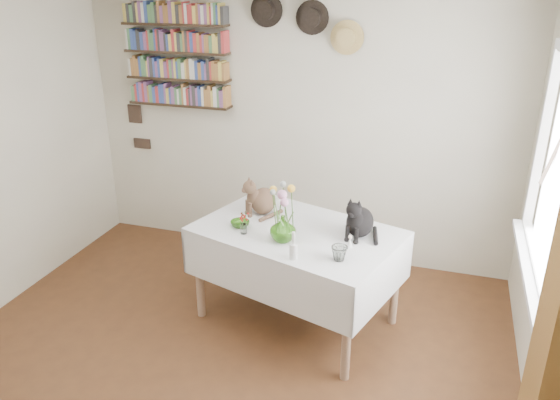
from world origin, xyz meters
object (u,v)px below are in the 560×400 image
(bookshelf_unit, at_px, (177,56))
(dining_table, at_px, (297,253))
(black_cat, at_px, (360,215))
(flower_vase, at_px, (283,228))
(tabby_cat, at_px, (263,194))

(bookshelf_unit, bearing_deg, dining_table, -35.91)
(black_cat, xyz_separation_m, flower_vase, (-0.50, -0.26, -0.07))
(tabby_cat, xyz_separation_m, black_cat, (0.80, -0.17, 0.01))
(dining_table, xyz_separation_m, flower_vase, (-0.05, -0.20, 0.29))
(tabby_cat, relative_size, black_cat, 0.96)
(flower_vase, distance_m, bookshelf_unit, 2.11)
(tabby_cat, height_order, flower_vase, tabby_cat)
(black_cat, relative_size, bookshelf_unit, 0.33)
(dining_table, bearing_deg, bookshelf_unit, 144.09)
(dining_table, relative_size, flower_vase, 8.65)
(dining_table, bearing_deg, black_cat, 7.55)
(flower_vase, bearing_deg, dining_table, 76.14)
(black_cat, bearing_deg, dining_table, -157.79)
(tabby_cat, bearing_deg, black_cat, 38.14)
(flower_vase, bearing_deg, black_cat, 27.01)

